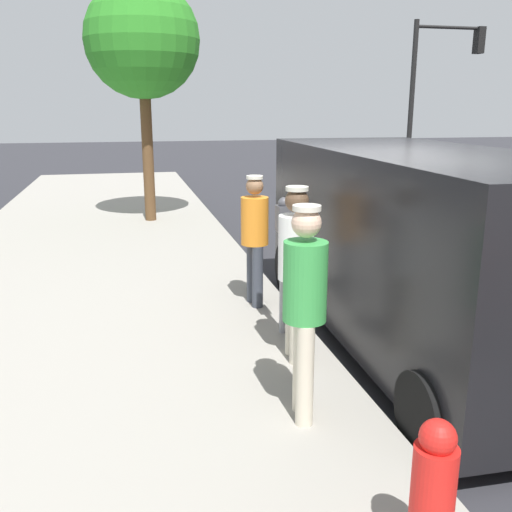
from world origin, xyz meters
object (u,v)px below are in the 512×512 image
Objects in this scene: parking_meter_near at (283,243)px; traffic_light_corner at (437,77)px; street_tree at (142,41)px; pedestrian_in_white at (296,263)px; pedestrian_in_orange at (255,233)px; parked_van at (421,243)px; fire_hydrant at (433,494)px; pedestrian_in_green at (305,300)px.

traffic_light_corner is at bearing -126.11° from parking_meter_near.
street_tree is (1.09, -6.99, 2.74)m from parking_meter_near.
pedestrian_in_white reaches higher than pedestrian_in_orange.
fire_hydrant is at bearing 62.75° from parked_van.
traffic_light_corner is at bearing -155.39° from street_tree.
pedestrian_in_white is 0.35× the size of street_tree.
pedestrian_in_orange is at bearing -85.09° from parking_meter_near.
traffic_light_corner reaches higher than pedestrian_in_white.
traffic_light_corner is (-8.29, -10.26, 2.43)m from pedestrian_in_orange.
pedestrian_in_orange is at bearing -90.19° from fire_hydrant.
pedestrian_in_orange is 0.32× the size of traffic_light_corner.
pedestrian_in_white reaches higher than parking_meter_near.
fire_hydrant is (0.03, 2.67, -0.57)m from pedestrian_in_white.
parking_meter_near is at bearing -91.71° from fire_hydrant.
pedestrian_in_orange is at bearing 51.05° from traffic_light_corner.
street_tree is (0.77, -8.74, 2.77)m from pedestrian_in_green.
pedestrian_in_green is at bearing 79.57° from parking_meter_near.
traffic_light_corner is (-8.53, -13.00, 2.37)m from pedestrian_in_green.
fire_hydrant is (-0.22, 1.59, -0.58)m from pedestrian_in_green.
traffic_light_corner is 1.04× the size of street_tree.
traffic_light_corner reaches higher than parking_meter_near.
parked_van is at bearing 142.14° from pedestrian_in_orange.
parked_van is at bearing -117.25° from fire_hydrant.
pedestrian_in_orange is (0.02, -1.67, -0.06)m from pedestrian_in_white.
parked_van is (-1.82, -1.51, 0.01)m from pedestrian_in_green.
pedestrian_in_green is 2.02× the size of fire_hydrant.
traffic_light_corner is (-8.21, -11.25, 2.34)m from parking_meter_near.
pedestrian_in_green is (0.32, 1.75, -0.03)m from parking_meter_near.
parking_meter_near is at bearing 53.89° from traffic_light_corner.
pedestrian_in_green is 1.11m from pedestrian_in_white.
parked_van is 8.16m from street_tree.
pedestrian_in_orange is at bearing -94.94° from pedestrian_in_green.
parking_meter_near reaches higher than fire_hydrant.
parking_meter_near is 0.68m from pedestrian_in_white.
pedestrian_in_green is 0.33× the size of traffic_light_corner.
street_tree reaches higher than fire_hydrant.
parked_van is (-1.58, 1.23, 0.07)m from pedestrian_in_orange.
street_tree reaches higher than pedestrian_in_white.
traffic_light_corner is at bearing -119.65° from fire_hydrant.
pedestrian_in_green is 2.76m from pedestrian_in_orange.
parking_meter_near is at bearing -100.43° from pedestrian_in_green.
fire_hydrant is (-0.99, 10.34, -3.35)m from street_tree.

